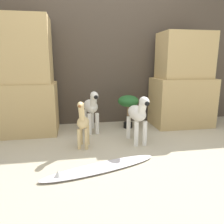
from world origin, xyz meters
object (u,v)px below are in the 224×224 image
object	(u,v)px
zebra_right	(138,115)
zebra_left	(91,107)
giraffe_figurine	(83,123)
surfboard	(100,167)
potted_palm_front	(128,103)

from	to	relation	value
zebra_right	zebra_left	bearing A→B (deg)	134.75
giraffe_figurine	surfboard	world-z (taller)	giraffe_figurine
potted_palm_front	zebra_left	bearing A→B (deg)	-169.60
zebra_left	surfboard	bearing A→B (deg)	-90.78
zebra_left	surfboard	world-z (taller)	zebra_left
potted_palm_front	surfboard	size ratio (longest dim) A/B	0.43
giraffe_figurine	zebra_left	bearing A→B (deg)	75.84
zebra_right	giraffe_figurine	bearing A→B (deg)	-175.91
zebra_left	potted_palm_front	xyz separation A→B (m)	(0.54, 0.10, 0.02)
zebra_right	giraffe_figurine	world-z (taller)	zebra_right
giraffe_figurine	potted_palm_front	bearing A→B (deg)	43.78
zebra_left	potted_palm_front	bearing A→B (deg)	10.40
zebra_left	surfboard	size ratio (longest dim) A/B	0.52
zebra_right	zebra_left	size ratio (longest dim) A/B	1.00
giraffe_figurine	zebra_right	bearing A→B (deg)	4.09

